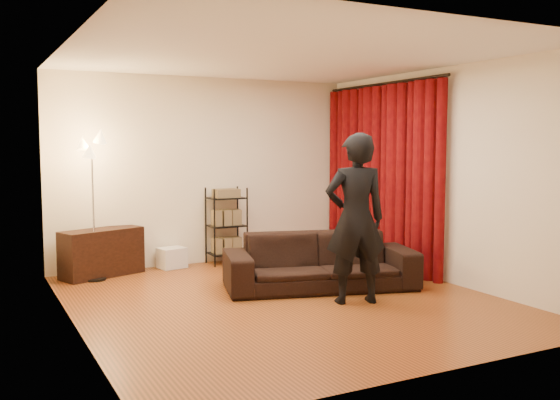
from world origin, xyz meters
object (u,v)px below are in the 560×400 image
sofa (320,261)px  floor_lamp (93,209)px  media_cabinet (102,253)px  storage_boxes (172,258)px  person (355,219)px  wire_shelf (226,226)px

sofa → floor_lamp: floor_lamp is taller
media_cabinet → storage_boxes: (0.98, 0.08, -0.16)m
person → storage_boxes: 3.11m
media_cabinet → wire_shelf: size_ratio=0.96×
storage_boxes → floor_lamp: size_ratio=0.19×
person → storage_boxes: bearing=-50.2°
media_cabinet → person: bearing=-71.2°
wire_shelf → floor_lamp: size_ratio=0.60×
floor_lamp → media_cabinet: bearing=58.0°
wire_shelf → media_cabinet: bearing=-179.5°
floor_lamp → wire_shelf: bearing=7.9°
person → sofa: bearing=-74.2°
sofa → person: 0.96m
person → media_cabinet: size_ratio=1.74×
sofa → media_cabinet: 2.93m
storage_boxes → wire_shelf: (0.81, -0.03, 0.41)m
sofa → floor_lamp: bearing=159.5°
wire_shelf → floor_lamp: floor_lamp is taller
storage_boxes → wire_shelf: bearing=-2.5°
person → floor_lamp: person is taller
person → floor_lamp: (-2.34, 2.45, -0.01)m
person → media_cabinet: (-2.21, 2.66, -0.62)m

